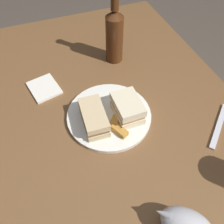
{
  "coord_description": "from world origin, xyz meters",
  "views": [
    {
      "loc": [
        -0.39,
        0.16,
        1.35
      ],
      "look_at": [
        0.01,
        0.01,
        0.8
      ],
      "focal_mm": 37.07,
      "sensor_mm": 36.0,
      "label": 1
    }
  ],
  "objects_px": {
    "napkin": "(44,88)",
    "fork": "(219,126)",
    "plate": "(109,115)",
    "sandwich_half_right": "(127,108)",
    "sandwich_half_left": "(94,118)",
    "cider_bottle": "(114,35)"
  },
  "relations": [
    {
      "from": "cider_bottle",
      "to": "napkin",
      "type": "relative_size",
      "value": 2.39
    },
    {
      "from": "sandwich_half_left",
      "to": "sandwich_half_right",
      "type": "relative_size",
      "value": 1.24
    },
    {
      "from": "cider_bottle",
      "to": "fork",
      "type": "distance_m",
      "value": 0.46
    },
    {
      "from": "plate",
      "to": "fork",
      "type": "relative_size",
      "value": 1.43
    },
    {
      "from": "plate",
      "to": "sandwich_half_right",
      "type": "xyz_separation_m",
      "value": [
        -0.02,
        -0.05,
        0.04
      ]
    },
    {
      "from": "cider_bottle",
      "to": "sandwich_half_left",
      "type": "bearing_deg",
      "value": 148.59
    },
    {
      "from": "sandwich_half_left",
      "to": "napkin",
      "type": "height_order",
      "value": "sandwich_half_left"
    },
    {
      "from": "napkin",
      "to": "fork",
      "type": "relative_size",
      "value": 0.61
    },
    {
      "from": "sandwich_half_right",
      "to": "fork",
      "type": "distance_m",
      "value": 0.28
    },
    {
      "from": "napkin",
      "to": "plate",
      "type": "bearing_deg",
      "value": -138.83
    },
    {
      "from": "sandwich_half_left",
      "to": "fork",
      "type": "distance_m",
      "value": 0.37
    },
    {
      "from": "cider_bottle",
      "to": "napkin",
      "type": "bearing_deg",
      "value": 103.1
    },
    {
      "from": "sandwich_half_right",
      "to": "sandwich_half_left",
      "type": "bearing_deg",
      "value": 86.76
    },
    {
      "from": "sandwich_half_left",
      "to": "napkin",
      "type": "xyz_separation_m",
      "value": [
        0.21,
        0.11,
        -0.04
      ]
    },
    {
      "from": "cider_bottle",
      "to": "fork",
      "type": "xyz_separation_m",
      "value": [
        -0.41,
        -0.18,
        -0.1
      ]
    },
    {
      "from": "sandwich_half_left",
      "to": "napkin",
      "type": "distance_m",
      "value": 0.24
    },
    {
      "from": "plate",
      "to": "cider_bottle",
      "type": "relative_size",
      "value": 0.98
    },
    {
      "from": "plate",
      "to": "cider_bottle",
      "type": "xyz_separation_m",
      "value": [
        0.26,
        -0.11,
        0.1
      ]
    },
    {
      "from": "plate",
      "to": "sandwich_half_right",
      "type": "height_order",
      "value": "sandwich_half_right"
    },
    {
      "from": "plate",
      "to": "sandwich_half_right",
      "type": "bearing_deg",
      "value": -114.68
    },
    {
      "from": "sandwich_half_left",
      "to": "cider_bottle",
      "type": "relative_size",
      "value": 0.48
    },
    {
      "from": "sandwich_half_right",
      "to": "fork",
      "type": "xyz_separation_m",
      "value": [
        -0.13,
        -0.25,
        -0.04
      ]
    }
  ]
}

